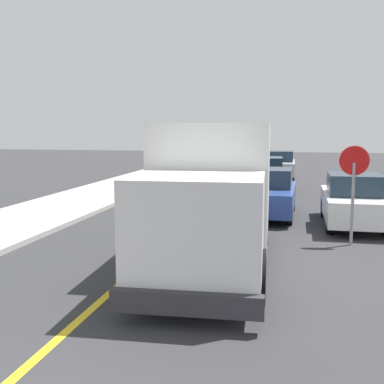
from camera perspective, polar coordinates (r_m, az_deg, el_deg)
name	(u,v)px	position (r m, az deg, el deg)	size (l,w,h in m)	color
centre_line_yellow	(170,240)	(13.64, -2.61, -5.59)	(0.16, 56.00, 0.01)	gold
box_truck	(215,187)	(11.08, 2.74, 0.60)	(2.74, 7.29, 3.20)	silver
parked_car_near	(268,194)	(17.32, 8.93, -0.20)	(1.91, 4.44, 1.67)	#2D4793
parked_car_mid	(265,175)	(23.93, 8.60, 1.94)	(1.99, 4.47, 1.67)	black
parked_car_far	(280,165)	(30.50, 10.24, 3.10)	(1.81, 4.40, 1.67)	#B7B7BC
parked_van_across	(353,201)	(16.21, 18.39, -1.03)	(1.82, 4.41, 1.67)	silver
stop_sign	(354,176)	(13.43, 18.42, 1.83)	(0.80, 0.10, 2.65)	gray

